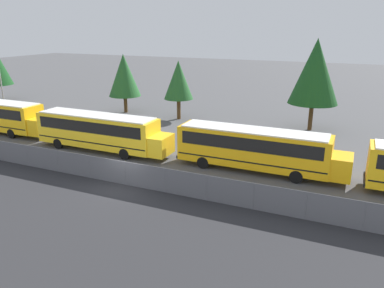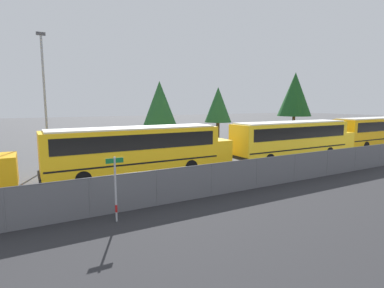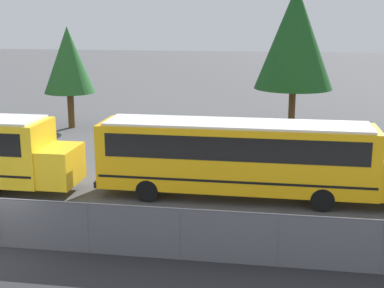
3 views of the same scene
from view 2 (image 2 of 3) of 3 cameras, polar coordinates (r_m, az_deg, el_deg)
The scene contains 8 objects.
school_bus_2 at distance 19.98m, azimuth -9.96°, elevation -0.56°, with size 12.78×2.53×3.22m.
school_bus_3 at distance 27.04m, azimuth 18.78°, elevation 1.29°, with size 12.78×2.53×3.22m.
school_bus_4 at distance 38.62m, azimuth 31.75°, elevation 2.36°, with size 12.78×2.53×3.22m.
street_sign at distance 12.43m, azimuth -14.36°, elevation -8.02°, with size 0.70×0.09×2.66m.
light_pole at distance 24.11m, azimuth -26.24°, elevation 8.10°, with size 0.60×0.24×9.66m.
tree_0 at distance 34.54m, azimuth -6.17°, elevation 7.57°, with size 3.96×3.96×7.26m.
tree_2 at distance 37.83m, azimuth 4.99°, elevation 7.43°, with size 3.36×3.36×6.77m.
tree_3 at distance 48.50m, azimuth 19.00°, elevation 8.92°, with size 5.03×5.03×9.38m.
Camera 2 is at (-26.15, -12.57, 4.74)m, focal length 28.00 mm.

